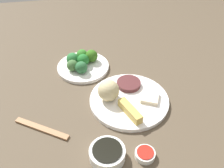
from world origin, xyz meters
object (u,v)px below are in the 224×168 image
object	(u,v)px
main_plate	(129,100)
broccoli_plate	(83,67)
soy_sauce_bowl	(107,154)
sauce_ramekin_sweet_and_sour	(145,154)
chopsticks_pair	(42,128)

from	to	relation	value
main_plate	broccoli_plate	world-z (taller)	main_plate
main_plate	soy_sauce_bowl	size ratio (longest dim) A/B	2.71
soy_sauce_bowl	sauce_ramekin_sweet_and_sour	size ratio (longest dim) A/B	1.75
soy_sauce_bowl	chopsticks_pair	xyz separation A→B (m)	(0.15, 0.20, -0.01)
sauce_ramekin_sweet_and_sour	chopsticks_pair	world-z (taller)	sauce_ramekin_sweet_and_sour
soy_sauce_bowl	sauce_ramekin_sweet_and_sour	distance (m)	0.12
main_plate	sauce_ramekin_sweet_and_sour	distance (m)	0.24
soy_sauce_bowl	sauce_ramekin_sweet_and_sour	bearing A→B (deg)	-98.85
broccoli_plate	chopsticks_pair	distance (m)	0.36
soy_sauce_bowl	main_plate	bearing A→B (deg)	-28.62
broccoli_plate	soy_sauce_bowl	xyz separation A→B (m)	(-0.47, -0.03, 0.01)
broccoli_plate	soy_sauce_bowl	distance (m)	0.47
chopsticks_pair	main_plate	bearing A→B (deg)	-76.85
main_plate	chopsticks_pair	distance (m)	0.33
main_plate	chopsticks_pair	bearing A→B (deg)	103.15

